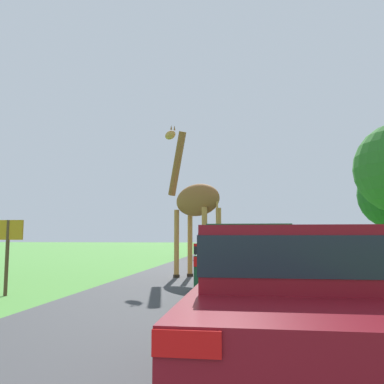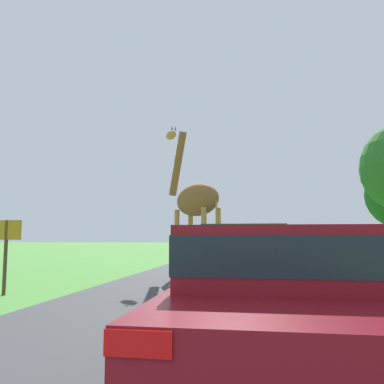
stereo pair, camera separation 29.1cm
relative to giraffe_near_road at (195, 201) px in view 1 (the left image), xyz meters
The scene contains 7 objects.
road 16.70m from the giraffe_near_road, 85.85° to the left, with size 6.92×120.00×0.00m.
giraffe_near_road is the anchor object (origin of this frame).
car_lead_maroon 8.90m from the giraffe_near_road, 75.66° to the right, with size 1.96×3.99×1.40m.
car_queue_right 11.89m from the giraffe_near_road, 91.78° to the left, with size 1.99×4.11×1.45m.
car_queue_left 4.27m from the giraffe_near_road, ahead, with size 1.83×4.50×1.39m.
car_far_ahead 4.33m from the giraffe_near_road, 65.51° to the right, with size 1.85×4.05×1.54m.
sign_post 5.63m from the giraffe_near_road, 131.46° to the right, with size 0.70×0.08×1.66m.
Camera 1 is at (0.49, 0.97, 1.31)m, focal length 38.00 mm.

